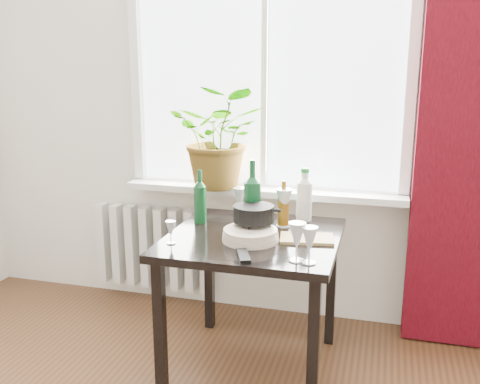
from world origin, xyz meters
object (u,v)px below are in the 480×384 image
(potted_plant, at_px, (221,137))
(wine_bottle_left, at_px, (200,196))
(wineglass_back_center, at_px, (284,207))
(fondue_pot, at_px, (254,221))
(tv_remote, at_px, (243,256))
(table, at_px, (254,252))
(plate_stack, at_px, (250,235))
(cleaning_bottle, at_px, (304,194))
(wineglass_back_left, at_px, (240,202))
(cutting_board, at_px, (307,238))
(radiator, at_px, (154,247))
(wineglass_front_left, at_px, (171,232))
(wineglass_front_right, at_px, (297,241))
(wine_bottle_right, at_px, (252,195))
(wineglass_far_right, at_px, (309,245))
(bottle_amber, at_px, (283,203))

(potted_plant, xyz_separation_m, wine_bottle_left, (0.01, -0.41, -0.27))
(wineglass_back_center, bearing_deg, fondue_pot, -118.86)
(wine_bottle_left, relative_size, tv_remote, 1.85)
(table, height_order, plate_stack, plate_stack)
(wineglass_back_center, height_order, tv_remote, wineglass_back_center)
(cleaning_bottle, distance_m, wineglass_back_left, 0.37)
(wine_bottle_left, relative_size, cutting_board, 1.13)
(cleaning_bottle, xyz_separation_m, cutting_board, (0.07, -0.34, -0.14))
(table, distance_m, potted_plant, 0.82)
(wine_bottle_left, bearing_deg, potted_plant, 91.34)
(radiator, relative_size, wineglass_front_left, 7.00)
(cleaning_bottle, height_order, wineglass_back_left, cleaning_bottle)
(plate_stack, height_order, tv_remote, plate_stack)
(cleaning_bottle, distance_m, wineglass_front_right, 0.64)
(fondue_pot, bearing_deg, cleaning_bottle, 64.73)
(table, xyz_separation_m, tv_remote, (0.03, -0.32, 0.10))
(cleaning_bottle, bearing_deg, tv_remote, -104.22)
(wineglass_front_right, bearing_deg, wine_bottle_left, 143.86)
(wineglass_back_center, bearing_deg, wine_bottle_right, -144.70)
(radiator, xyz_separation_m, wineglass_back_left, (0.69, -0.32, 0.44))
(cleaning_bottle, xyz_separation_m, fondue_pot, (-0.20, -0.35, -0.07))
(radiator, height_order, tv_remote, tv_remote)
(wineglass_front_left, height_order, plate_stack, wineglass_front_left)
(radiator, relative_size, cutting_board, 3.09)
(cutting_board, bearing_deg, wineglass_front_right, -90.26)
(wine_bottle_right, distance_m, tv_remote, 0.45)
(wineglass_front_right, bearing_deg, wineglass_front_left, 173.90)
(cleaning_bottle, relative_size, wineglass_far_right, 1.75)
(wineglass_front_right, height_order, wineglass_back_center, wineglass_back_center)
(wineglass_far_right, distance_m, cutting_board, 0.33)
(wineglass_front_right, height_order, wineglass_back_left, wineglass_front_right)
(potted_plant, xyz_separation_m, wineglass_front_left, (-0.01, -0.78, -0.35))
(radiator, distance_m, wineglass_far_right, 1.57)
(wine_bottle_right, distance_m, wineglass_back_left, 0.27)
(wine_bottle_right, relative_size, bottle_amber, 1.51)
(tv_remote, bearing_deg, wineglass_back_center, 58.93)
(table, xyz_separation_m, fondue_pot, (0.00, -0.01, 0.17))
(potted_plant, xyz_separation_m, wineglass_far_right, (0.67, -0.86, -0.33))
(wine_bottle_left, height_order, wineglass_back_center, wine_bottle_left)
(wineglass_back_center, xyz_separation_m, wineglass_back_left, (-0.27, 0.12, -0.02))
(bottle_amber, xyz_separation_m, tv_remote, (-0.08, -0.52, -0.12))
(bottle_amber, relative_size, wineglass_front_right, 1.39)
(table, relative_size, wine_bottle_right, 2.26)
(potted_plant, relative_size, tv_remote, 3.88)
(fondue_pot, bearing_deg, wineglass_far_right, -38.49)
(wineglass_far_right, relative_size, tv_remote, 1.07)
(wineglass_front_left, bearing_deg, fondue_pot, 31.93)
(wineglass_front_left, height_order, tv_remote, wineglass_front_left)
(wine_bottle_right, height_order, cleaning_bottle, wine_bottle_right)
(potted_plant, distance_m, wine_bottle_left, 0.48)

